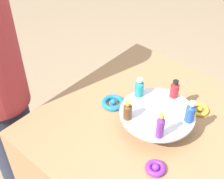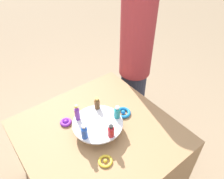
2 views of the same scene
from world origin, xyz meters
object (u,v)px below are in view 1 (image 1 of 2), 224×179
Objects in this scene: bottle_purple at (160,126)px; ribbon_bow_gold at (200,110)px; bottle_brown at (128,111)px; bottle_teal at (139,88)px; ribbon_bow_blue at (113,103)px; bottle_blue at (190,112)px; display_stand at (157,117)px; ribbon_bow_purple at (155,168)px; bottle_red at (175,89)px.

ribbon_bow_gold is (0.33, -0.02, -0.14)m from bottle_purple.
ribbon_bow_gold is at bearing -28.08° from bottle_brown.
bottle_teal is 0.17m from ribbon_bow_blue.
bottle_blue is 0.94× the size of ribbon_bow_blue.
bottle_purple reaches higher than bottle_teal.
ribbon_bow_gold is at bearing -52.14° from bottle_teal.
display_stand is 0.25m from ribbon_bow_purple.
bottle_red is 0.73× the size of bottle_purple.
bottle_brown is (-0.11, 0.08, 0.07)m from display_stand.
bottle_purple is at bearing -141.81° from display_stand.
bottle_teal is (-0.01, 0.26, -0.01)m from bottle_blue.
bottle_blue is at bearing 2.34° from ribbon_bow_purple.
bottle_teal is 1.06× the size of ribbon_bow_gold.
bottle_blue is 0.22m from ribbon_bow_gold.
bottle_red reaches higher than ribbon_bow_blue.
bottle_red is 1.02× the size of ribbon_bow_gold.
ribbon_bow_gold is at bearing -2.85° from bottle_purple.
ribbon_bow_purple is at bearing -130.86° from bottle_teal.
display_stand reaches higher than ribbon_bow_blue.
ribbon_bow_purple is at bearing -111.05° from bottle_brown.
ribbon_bow_purple is (-0.25, -0.01, -0.12)m from bottle_blue.
ribbon_bow_gold is (0.33, -0.18, -0.12)m from bottle_brown.
bottle_purple is at bearing 164.19° from bottle_blue.
bottle_red is (0.14, 0.01, 0.07)m from display_stand.
ribbon_bow_purple is (-0.34, -0.14, -0.12)m from bottle_red.
bottle_red is 0.38m from ribbon_bow_purple.
bottle_teal reaches higher than ribbon_bow_gold.
bottle_purple is 1.51× the size of ribbon_bow_purple.
bottle_blue is at bearing -15.81° from bottle_purple.
ribbon_bow_purple is at bearing -148.78° from bottle_purple.
bottle_teal is at bearing 20.19° from bottle_brown.
bottle_blue is 0.27m from ribbon_bow_purple.
bottle_purple is 0.36m from ribbon_bow_blue.
bottle_red is at bearing 127.46° from ribbon_bow_gold.
bottle_blue is 1.18× the size of ribbon_bow_gold.
display_stand is at bearing 110.19° from bottle_blue.
ribbon_bow_blue is (-0.06, 0.11, -0.12)m from bottle_teal.
ribbon_bow_blue is (0.09, 0.33, -0.13)m from bottle_purple.
bottle_brown is 0.40m from ribbon_bow_gold.
bottle_red reaches higher than ribbon_bow_purple.
bottle_teal is 0.16m from bottle_brown.
display_stand is 3.69× the size of bottle_red.
bottle_brown is (-0.25, 0.07, 0.00)m from bottle_red.
bottle_purple is (-0.15, -0.22, 0.01)m from bottle_teal.
bottle_blue is at bearing -69.81° from display_stand.
display_stand is 0.16m from bottle_purple.
ribbon_bow_purple is at bearing -177.66° from bottle_blue.
bottle_teal is at bearing 128.19° from bottle_red.
display_stand is at bearing -105.81° from bottle_teal.
ribbon_bow_gold is at bearing 9.20° from bottle_blue.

